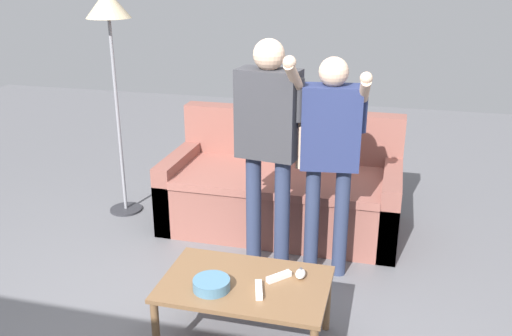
{
  "coord_description": "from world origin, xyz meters",
  "views": [
    {
      "loc": [
        0.9,
        -2.52,
        2.06
      ],
      "look_at": [
        0.12,
        0.49,
        0.91
      ],
      "focal_mm": 38.49,
      "sensor_mm": 36.0,
      "label": 1
    }
  ],
  "objects_px": {
    "game_remote_wand_far": "(259,290)",
    "game_remote_wand_near": "(279,277)",
    "floor_lamp": "(109,20)",
    "game_remote_nunchuk": "(300,274)",
    "snack_bowl": "(212,284)",
    "player_center": "(268,132)",
    "coffee_table": "(245,290)",
    "player_right": "(330,144)",
    "couch": "(283,190)"
  },
  "relations": [
    {
      "from": "game_remote_nunchuk",
      "to": "game_remote_wand_far",
      "type": "xyz_separation_m",
      "value": [
        -0.19,
        -0.2,
        -0.01
      ]
    },
    {
      "from": "snack_bowl",
      "to": "game_remote_nunchuk",
      "type": "xyz_separation_m",
      "value": [
        0.44,
        0.24,
        -0.01
      ]
    },
    {
      "from": "game_remote_nunchuk",
      "to": "game_remote_wand_near",
      "type": "relative_size",
      "value": 0.63
    },
    {
      "from": "coffee_table",
      "to": "game_remote_wand_near",
      "type": "distance_m",
      "value": 0.2
    },
    {
      "from": "couch",
      "to": "game_remote_wand_far",
      "type": "bearing_deg",
      "value": -82.56
    },
    {
      "from": "couch",
      "to": "game_remote_wand_near",
      "type": "relative_size",
      "value": 13.61
    },
    {
      "from": "couch",
      "to": "snack_bowl",
      "type": "bearing_deg",
      "value": -91.14
    },
    {
      "from": "coffee_table",
      "to": "game_remote_wand_near",
      "type": "xyz_separation_m",
      "value": [
        0.17,
        0.08,
        0.07
      ]
    },
    {
      "from": "couch",
      "to": "player_center",
      "type": "relative_size",
      "value": 1.16
    },
    {
      "from": "snack_bowl",
      "to": "game_remote_nunchuk",
      "type": "height_order",
      "value": "snack_bowl"
    },
    {
      "from": "coffee_table",
      "to": "player_right",
      "type": "bearing_deg",
      "value": 69.9
    },
    {
      "from": "coffee_table",
      "to": "floor_lamp",
      "type": "relative_size",
      "value": 0.49
    },
    {
      "from": "floor_lamp",
      "to": "game_remote_wand_far",
      "type": "relative_size",
      "value": 11.47
    },
    {
      "from": "player_right",
      "to": "game_remote_wand_near",
      "type": "distance_m",
      "value": 0.99
    },
    {
      "from": "snack_bowl",
      "to": "player_right",
      "type": "height_order",
      "value": "player_right"
    },
    {
      "from": "floor_lamp",
      "to": "game_remote_wand_far",
      "type": "xyz_separation_m",
      "value": [
        1.63,
        -1.59,
        -1.22
      ]
    },
    {
      "from": "player_right",
      "to": "game_remote_wand_far",
      "type": "relative_size",
      "value": 9.29
    },
    {
      "from": "coffee_table",
      "to": "floor_lamp",
      "type": "height_order",
      "value": "floor_lamp"
    },
    {
      "from": "player_right",
      "to": "couch",
      "type": "bearing_deg",
      "value": 122.77
    },
    {
      "from": "snack_bowl",
      "to": "game_remote_wand_far",
      "type": "xyz_separation_m",
      "value": [
        0.25,
        0.03,
        -0.01
      ]
    },
    {
      "from": "couch",
      "to": "game_remote_wand_near",
      "type": "xyz_separation_m",
      "value": [
        0.3,
        -1.53,
        0.12
      ]
    },
    {
      "from": "snack_bowl",
      "to": "player_right",
      "type": "relative_size",
      "value": 0.13
    },
    {
      "from": "game_remote_nunchuk",
      "to": "floor_lamp",
      "type": "xyz_separation_m",
      "value": [
        -1.82,
        1.39,
        1.21
      ]
    },
    {
      "from": "couch",
      "to": "snack_bowl",
      "type": "relative_size",
      "value": 9.35
    },
    {
      "from": "floor_lamp",
      "to": "game_remote_wand_near",
      "type": "height_order",
      "value": "floor_lamp"
    },
    {
      "from": "player_center",
      "to": "floor_lamp",
      "type": "bearing_deg",
      "value": 155.85
    },
    {
      "from": "game_remote_nunchuk",
      "to": "floor_lamp",
      "type": "relative_size",
      "value": 0.05
    },
    {
      "from": "game_remote_nunchuk",
      "to": "game_remote_wand_far",
      "type": "bearing_deg",
      "value": -133.24
    },
    {
      "from": "coffee_table",
      "to": "player_right",
      "type": "xyz_separation_m",
      "value": [
        0.33,
        0.9,
        0.6
      ]
    },
    {
      "from": "snack_bowl",
      "to": "player_center",
      "type": "distance_m",
      "value": 1.14
    },
    {
      "from": "floor_lamp",
      "to": "player_center",
      "type": "xyz_separation_m",
      "value": [
        1.45,
        -0.65,
        -0.62
      ]
    },
    {
      "from": "game_remote_wand_near",
      "to": "snack_bowl",
      "type": "bearing_deg",
      "value": -150.07
    },
    {
      "from": "couch",
      "to": "game_remote_wand_far",
      "type": "relative_size",
      "value": 11.48
    },
    {
      "from": "floor_lamp",
      "to": "player_right",
      "type": "height_order",
      "value": "floor_lamp"
    },
    {
      "from": "player_center",
      "to": "coffee_table",
      "type": "bearing_deg",
      "value": -84.94
    },
    {
      "from": "couch",
      "to": "snack_bowl",
      "type": "height_order",
      "value": "couch"
    },
    {
      "from": "game_remote_nunchuk",
      "to": "player_center",
      "type": "bearing_deg",
      "value": 116.25
    },
    {
      "from": "snack_bowl",
      "to": "game_remote_wand_far",
      "type": "relative_size",
      "value": 1.23
    },
    {
      "from": "couch",
      "to": "game_remote_wand_far",
      "type": "xyz_separation_m",
      "value": [
        0.22,
        -1.69,
        0.12
      ]
    },
    {
      "from": "floor_lamp",
      "to": "player_right",
      "type": "relative_size",
      "value": 1.23
    },
    {
      "from": "coffee_table",
      "to": "snack_bowl",
      "type": "distance_m",
      "value": 0.21
    },
    {
      "from": "floor_lamp",
      "to": "game_remote_wand_far",
      "type": "height_order",
      "value": "floor_lamp"
    },
    {
      "from": "game_remote_nunchuk",
      "to": "player_right",
      "type": "height_order",
      "value": "player_right"
    },
    {
      "from": "coffee_table",
      "to": "player_center",
      "type": "bearing_deg",
      "value": 95.06
    },
    {
      "from": "coffee_table",
      "to": "snack_bowl",
      "type": "xyz_separation_m",
      "value": [
        -0.16,
        -0.11,
        0.08
      ]
    },
    {
      "from": "game_remote_wand_far",
      "to": "game_remote_wand_near",
      "type": "bearing_deg",
      "value": 63.94
    },
    {
      "from": "couch",
      "to": "player_center",
      "type": "distance_m",
      "value": 1.04
    },
    {
      "from": "floor_lamp",
      "to": "coffee_table",
      "type": "bearing_deg",
      "value": -44.73
    },
    {
      "from": "player_center",
      "to": "game_remote_wand_near",
      "type": "height_order",
      "value": "player_center"
    },
    {
      "from": "couch",
      "to": "player_center",
      "type": "xyz_separation_m",
      "value": [
        0.05,
        -0.75,
        0.72
      ]
    }
  ]
}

